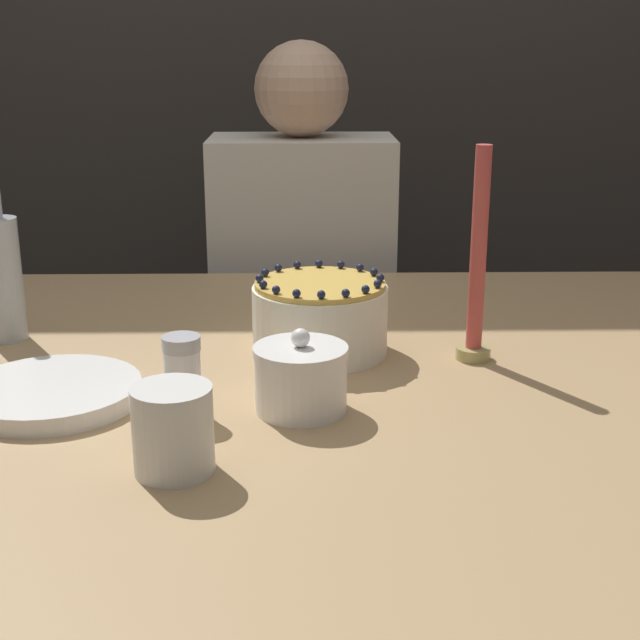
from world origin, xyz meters
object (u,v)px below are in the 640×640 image
(cake, at_px, (320,317))
(bottle, at_px, (2,276))
(person_man_blue_shirt, at_px, (303,350))
(sugar_bowl, at_px, (301,378))
(sugar_shaker, at_px, (183,375))
(candle, at_px, (477,274))

(cake, distance_m, bottle, 0.50)
(person_man_blue_shirt, bearing_deg, sugar_bowl, 89.88)
(sugar_shaker, bearing_deg, bottle, 136.24)
(sugar_bowl, height_order, sugar_shaker, sugar_bowl)
(sugar_bowl, bearing_deg, candle, 36.21)
(bottle, xyz_separation_m, person_man_blue_shirt, (0.46, 0.61, -0.34))
(cake, xyz_separation_m, candle, (0.23, -0.03, 0.08))
(candle, distance_m, bottle, 0.72)
(sugar_bowl, relative_size, candle, 0.38)
(cake, xyz_separation_m, bottle, (-0.49, 0.07, 0.05))
(sugar_shaker, distance_m, bottle, 0.44)
(candle, xyz_separation_m, person_man_blue_shirt, (-0.25, 0.71, -0.36))
(cake, distance_m, candle, 0.24)
(sugar_bowl, distance_m, bottle, 0.55)
(sugar_shaker, height_order, bottle, bottle)
(bottle, distance_m, person_man_blue_shirt, 0.83)
(bottle, bearing_deg, sugar_bowl, -32.26)
(candle, bearing_deg, cake, 171.51)
(sugar_bowl, xyz_separation_m, bottle, (-0.46, 0.29, 0.06))
(cake, bearing_deg, sugar_shaker, -127.36)
(bottle, bearing_deg, sugar_shaker, -43.76)
(sugar_shaker, bearing_deg, cake, 52.64)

